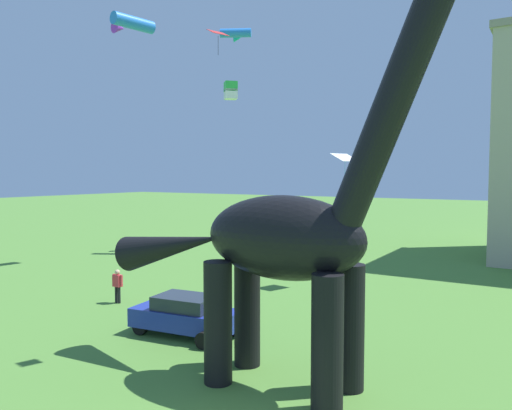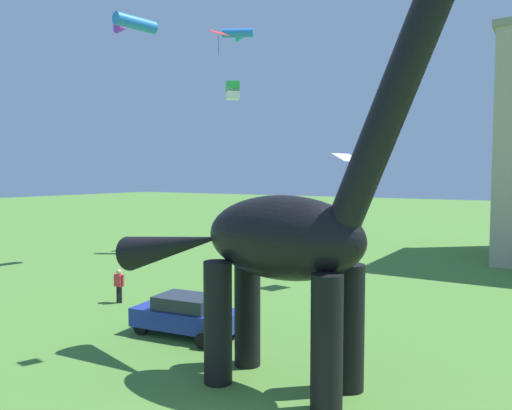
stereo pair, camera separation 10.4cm
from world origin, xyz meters
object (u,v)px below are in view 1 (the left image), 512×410
(kite_trailing, at_px, (345,158))
(kite_near_low, at_px, (231,91))
(person_vendor_side, at_px, (118,283))
(kite_far_right, at_px, (218,33))
(kite_far_left, at_px, (236,34))
(parked_sedan_left, at_px, (186,315))
(dinosaur_sculpture, at_px, (281,237))
(kite_mid_left, at_px, (130,24))

(kite_trailing, height_order, kite_near_low, kite_near_low)
(person_vendor_side, bearing_deg, kite_far_right, -70.19)
(kite_far_right, bearing_deg, kite_far_left, 122.32)
(parked_sedan_left, xyz_separation_m, person_vendor_side, (-5.90, 1.99, 0.19))
(person_vendor_side, bearing_deg, kite_far_left, 53.30)
(dinosaur_sculpture, height_order, kite_far_right, dinosaur_sculpture)
(dinosaur_sculpture, bearing_deg, person_vendor_side, 134.72)
(kite_mid_left, height_order, kite_near_low, kite_mid_left)
(kite_mid_left, xyz_separation_m, kite_far_left, (3.42, 8.19, 0.75))
(kite_far_right, distance_m, kite_far_left, 24.24)
(parked_sedan_left, distance_m, person_vendor_side, 6.23)
(kite_mid_left, bearing_deg, kite_near_low, 28.71)
(person_vendor_side, distance_m, kite_far_right, 13.19)
(kite_far_left, xyz_separation_m, kite_near_low, (2.76, -4.81, -5.41))
(kite_far_right, relative_size, kite_mid_left, 0.26)
(parked_sedan_left, xyz_separation_m, kite_far_left, (-10.31, 18.96, 16.70))
(kite_mid_left, bearing_deg, kite_far_right, -35.97)
(kite_far_right, bearing_deg, kite_mid_left, 144.03)
(person_vendor_side, relative_size, kite_far_left, 0.64)
(kite_far_right, height_order, kite_mid_left, kite_mid_left)
(dinosaur_sculpture, distance_m, kite_trailing, 14.18)
(dinosaur_sculpture, height_order, kite_mid_left, kite_mid_left)
(dinosaur_sculpture, bearing_deg, kite_trailing, 78.59)
(dinosaur_sculpture, distance_m, kite_far_right, 7.47)
(person_vendor_side, relative_size, kite_trailing, 0.87)
(person_vendor_side, bearing_deg, kite_mid_left, 80.48)
(dinosaur_sculpture, relative_size, kite_far_left, 4.78)
(parked_sedan_left, height_order, kite_near_low, kite_near_low)
(dinosaur_sculpture, bearing_deg, kite_mid_left, 120.71)
(kite_far_left, bearing_deg, kite_near_low, -60.15)
(kite_far_left, bearing_deg, person_vendor_side, -75.44)
(kite_far_right, xyz_separation_m, kite_far_left, (-12.49, 19.74, 6.46))
(dinosaur_sculpture, height_order, kite_near_low, kite_near_low)
(kite_far_right, relative_size, kite_near_low, 0.72)
(person_vendor_side, distance_m, kite_far_left, 24.08)
(dinosaur_sculpture, bearing_deg, kite_far_right, 132.20)
(dinosaur_sculpture, bearing_deg, kite_near_low, 103.15)
(person_vendor_side, height_order, kite_far_right, kite_far_right)
(kite_near_low, bearing_deg, kite_trailing, -16.01)
(kite_far_left, relative_size, kite_near_low, 2.12)
(kite_near_low, bearing_deg, person_vendor_side, -82.28)
(parked_sedan_left, xyz_separation_m, kite_mid_left, (-13.73, 10.77, 15.95))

